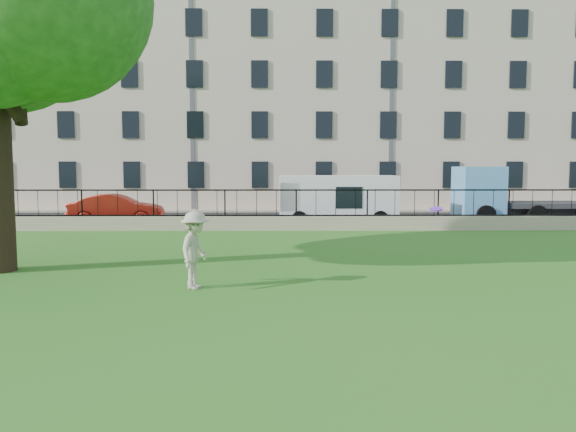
{
  "coord_description": "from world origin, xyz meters",
  "views": [
    {
      "loc": [
        -0.59,
        -11.55,
        2.67
      ],
      "look_at": [
        -0.43,
        3.5,
        1.35
      ],
      "focal_mm": 35.0,
      "sensor_mm": 36.0,
      "label": 1
    }
  ],
  "objects_px": {
    "frisbee": "(436,209)",
    "white_van": "(337,200)",
    "red_sedan": "(117,210)",
    "man": "(195,250)",
    "blue_truck": "(523,194)"
  },
  "relations": [
    {
      "from": "white_van",
      "to": "blue_truck",
      "type": "height_order",
      "value": "blue_truck"
    },
    {
      "from": "man",
      "to": "blue_truck",
      "type": "relative_size",
      "value": 0.27
    },
    {
      "from": "red_sedan",
      "to": "frisbee",
      "type": "bearing_deg",
      "value": -146.67
    },
    {
      "from": "red_sedan",
      "to": "blue_truck",
      "type": "xyz_separation_m",
      "value": [
        19.32,
        1.0,
        0.64
      ]
    },
    {
      "from": "man",
      "to": "red_sedan",
      "type": "bearing_deg",
      "value": 34.96
    },
    {
      "from": "man",
      "to": "red_sedan",
      "type": "xyz_separation_m",
      "value": [
        -5.74,
        13.76,
        -0.15
      ]
    },
    {
      "from": "white_van",
      "to": "red_sedan",
      "type": "bearing_deg",
      "value": -179.52
    },
    {
      "from": "man",
      "to": "blue_truck",
      "type": "xyz_separation_m",
      "value": [
        13.58,
        14.76,
        0.49
      ]
    },
    {
      "from": "frisbee",
      "to": "white_van",
      "type": "relative_size",
      "value": 0.05
    },
    {
      "from": "frisbee",
      "to": "blue_truck",
      "type": "xyz_separation_m",
      "value": [
        8.37,
        15.0,
        -0.43
      ]
    },
    {
      "from": "man",
      "to": "white_van",
      "type": "bearing_deg",
      "value": -5.5
    },
    {
      "from": "frisbee",
      "to": "white_van",
      "type": "height_order",
      "value": "white_van"
    },
    {
      "from": "red_sedan",
      "to": "white_van",
      "type": "height_order",
      "value": "white_van"
    },
    {
      "from": "man",
      "to": "frisbee",
      "type": "distance_m",
      "value": 5.3
    },
    {
      "from": "man",
      "to": "blue_truck",
      "type": "height_order",
      "value": "blue_truck"
    }
  ]
}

